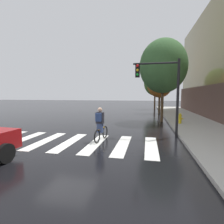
{
  "coord_description": "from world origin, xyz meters",
  "views": [
    {
      "loc": [
        3.79,
        -7.76,
        2.32
      ],
      "look_at": [
        1.89,
        1.66,
        1.36
      ],
      "focal_mm": 27.97,
      "sensor_mm": 36.0,
      "label": 1
    }
  ],
  "objects_px": {
    "cyclist": "(100,124)",
    "fire_hydrant": "(180,118)",
    "street_tree_mid": "(160,83)",
    "street_tree_far": "(155,83)",
    "traffic_light_near": "(162,85)",
    "street_tree_near": "(163,66)"
  },
  "relations": [
    {
      "from": "street_tree_mid",
      "to": "street_tree_far",
      "type": "distance_m",
      "value": 6.33
    },
    {
      "from": "street_tree_near",
      "to": "street_tree_far",
      "type": "distance_m",
      "value": 13.13
    },
    {
      "from": "street_tree_mid",
      "to": "traffic_light_near",
      "type": "bearing_deg",
      "value": -93.19
    },
    {
      "from": "cyclist",
      "to": "fire_hydrant",
      "type": "xyz_separation_m",
      "value": [
        4.71,
        5.52,
        -0.31
      ]
    },
    {
      "from": "traffic_light_near",
      "to": "fire_hydrant",
      "type": "bearing_deg",
      "value": 66.49
    },
    {
      "from": "cyclist",
      "to": "street_tree_far",
      "type": "distance_m",
      "value": 20.73
    },
    {
      "from": "traffic_light_near",
      "to": "street_tree_far",
      "type": "distance_m",
      "value": 18.58
    },
    {
      "from": "fire_hydrant",
      "to": "street_tree_mid",
      "type": "height_order",
      "value": "street_tree_mid"
    },
    {
      "from": "cyclist",
      "to": "street_tree_mid",
      "type": "relative_size",
      "value": 0.31
    },
    {
      "from": "traffic_light_near",
      "to": "fire_hydrant",
      "type": "xyz_separation_m",
      "value": [
        1.68,
        3.87,
        -2.33
      ]
    },
    {
      "from": "cyclist",
      "to": "fire_hydrant",
      "type": "distance_m",
      "value": 7.26
    },
    {
      "from": "street_tree_mid",
      "to": "street_tree_far",
      "type": "xyz_separation_m",
      "value": [
        -0.3,
        6.31,
        0.43
      ]
    },
    {
      "from": "cyclist",
      "to": "traffic_light_near",
      "type": "distance_m",
      "value": 3.99
    },
    {
      "from": "cyclist",
      "to": "street_tree_near",
      "type": "relative_size",
      "value": 0.25
    },
    {
      "from": "traffic_light_near",
      "to": "street_tree_near",
      "type": "relative_size",
      "value": 0.61
    },
    {
      "from": "street_tree_near",
      "to": "fire_hydrant",
      "type": "bearing_deg",
      "value": -51.8
    },
    {
      "from": "cyclist",
      "to": "street_tree_far",
      "type": "xyz_separation_m",
      "value": [
        3.41,
        20.18,
        3.3
      ]
    },
    {
      "from": "street_tree_near",
      "to": "cyclist",
      "type": "bearing_deg",
      "value": -116.31
    },
    {
      "from": "traffic_light_near",
      "to": "street_tree_mid",
      "type": "bearing_deg",
      "value": 86.81
    },
    {
      "from": "traffic_light_near",
      "to": "fire_hydrant",
      "type": "height_order",
      "value": "traffic_light_near"
    },
    {
      "from": "cyclist",
      "to": "street_tree_near",
      "type": "bearing_deg",
      "value": 63.69
    },
    {
      "from": "cyclist",
      "to": "street_tree_far",
      "type": "height_order",
      "value": "street_tree_far"
    }
  ]
}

